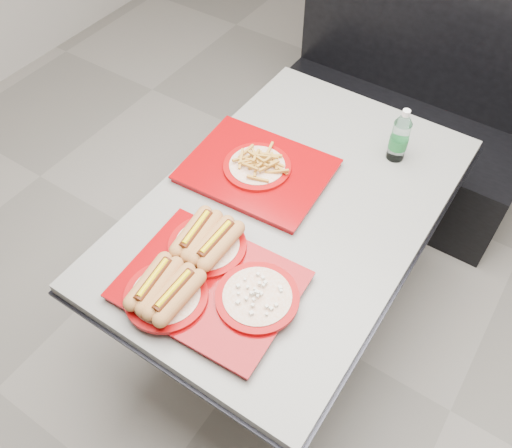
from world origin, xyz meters
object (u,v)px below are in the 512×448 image
Objects in this scene: booth_bench at (399,117)px; water_bottle at (400,138)px; tray_near at (204,277)px; tray_far at (257,168)px; diner_table at (288,235)px.

water_bottle is at bearing -73.16° from booth_bench.
booth_bench is at bearing 88.22° from tray_near.
tray_far is (-0.14, 0.49, -0.01)m from tray_near.
booth_bench is 2.54× the size of tray_far.
tray_far is at bearing 160.11° from diner_table.
tray_near is (-0.05, -1.52, 0.39)m from booth_bench.
diner_table is 1.11m from booth_bench.
booth_bench is 0.82m from water_bottle.
booth_bench is 1.57m from tray_near.
booth_bench is (0.00, 1.09, -0.18)m from diner_table.
tray_near is 1.03× the size of tray_far.
water_bottle reaches higher than tray_far.
booth_bench is 1.11m from tray_far.
booth_bench reaches higher than diner_table.
diner_table is 0.48m from tray_near.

